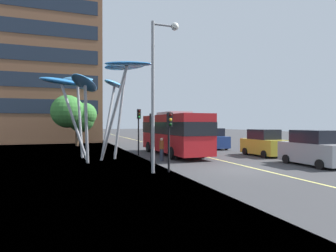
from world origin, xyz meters
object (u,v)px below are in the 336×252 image
(traffic_light_kerb_far, at_px, (152,127))
(car_far_side, at_px, (176,135))
(pedestrian, at_px, (162,149))
(car_parked_far, at_px, (212,139))
(leaf_sculpture, at_px, (99,81))
(street_lamp, at_px, (159,77))
(red_bus, at_px, (174,132))
(traffic_light_kerb_near, at_px, (169,129))
(car_parked_near, at_px, (313,149))
(car_parked_mid, at_px, (264,144))
(traffic_light_island_mid, at_px, (139,122))
(car_side_street, at_px, (194,137))

(traffic_light_kerb_far, distance_m, car_far_side, 22.01)
(traffic_light_kerb_far, distance_m, pedestrian, 2.09)
(traffic_light_kerb_far, height_order, car_parked_far, traffic_light_kerb_far)
(car_far_side, bearing_deg, car_parked_far, -91.50)
(leaf_sculpture, distance_m, street_lamp, 7.58)
(red_bus, xyz_separation_m, car_parked_far, (6.02, 4.23, -0.99))
(traffic_light_kerb_near, bearing_deg, car_parked_near, -4.62)
(leaf_sculpture, xyz_separation_m, traffic_light_kerb_far, (3.14, -3.26, -3.43))
(red_bus, bearing_deg, car_far_side, 68.17)
(car_far_side, bearing_deg, leaf_sculpture, -127.35)
(traffic_light_kerb_near, xyz_separation_m, car_parked_near, (9.53, -0.77, -1.35))
(red_bus, relative_size, car_parked_far, 2.28)
(traffic_light_kerb_far, bearing_deg, traffic_light_kerb_near, -92.35)
(car_parked_near, distance_m, car_parked_mid, 5.62)
(traffic_light_kerb_near, height_order, street_lamp, street_lamp)
(leaf_sculpture, bearing_deg, car_parked_mid, -10.56)
(traffic_light_kerb_near, bearing_deg, traffic_light_island_mid, 87.24)
(traffic_light_kerb_near, distance_m, car_parked_mid, 11.28)
(traffic_light_kerb_far, bearing_deg, car_parked_far, 41.93)
(car_parked_mid, distance_m, car_parked_far, 7.47)
(leaf_sculpture, height_order, traffic_light_kerb_near, leaf_sculpture)
(car_parked_far, bearing_deg, car_parked_near, -89.19)
(red_bus, distance_m, traffic_light_kerb_near, 8.68)
(traffic_light_kerb_near, bearing_deg, car_side_street, 61.41)
(traffic_light_kerb_near, bearing_deg, car_parked_mid, 25.49)
(red_bus, distance_m, street_lamp, 9.42)
(red_bus, xyz_separation_m, street_lamp, (-3.92, -7.92, 3.26))
(traffic_light_kerb_far, bearing_deg, street_lamp, -101.12)
(red_bus, height_order, traffic_light_island_mid, traffic_light_island_mid)
(traffic_light_kerb_far, relative_size, car_side_street, 0.77)
(traffic_light_island_mid, relative_size, car_parked_near, 0.88)
(car_parked_near, bearing_deg, car_parked_far, 90.81)
(leaf_sculpture, bearing_deg, traffic_light_island_mid, 22.65)
(car_side_street, xyz_separation_m, pedestrian, (-8.69, -13.24, -0.16))
(car_parked_near, distance_m, pedestrian, 10.07)
(car_parked_far, bearing_deg, car_parked_mid, -84.18)
(leaf_sculpture, height_order, car_parked_far, leaf_sculpture)
(traffic_light_island_mid, distance_m, car_parked_mid, 10.58)
(car_parked_near, xyz_separation_m, car_far_side, (0.12, 24.57, -0.09))
(leaf_sculpture, distance_m, pedestrian, 6.97)
(leaf_sculpture, height_order, pedestrian, leaf_sculpture)
(red_bus, height_order, car_parked_near, red_bus)
(car_parked_mid, bearing_deg, pedestrian, 179.84)
(car_side_street, bearing_deg, car_parked_near, -90.99)
(red_bus, xyz_separation_m, pedestrian, (-2.15, -3.17, -1.17))
(traffic_light_kerb_near, bearing_deg, street_lamp, 171.94)
(traffic_light_kerb_near, height_order, car_far_side, traffic_light_kerb_near)
(traffic_light_kerb_far, xyz_separation_m, pedestrian, (1.00, 0.84, -1.63))
(traffic_light_kerb_far, height_order, car_parked_mid, traffic_light_kerb_far)
(car_far_side, relative_size, pedestrian, 2.58)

